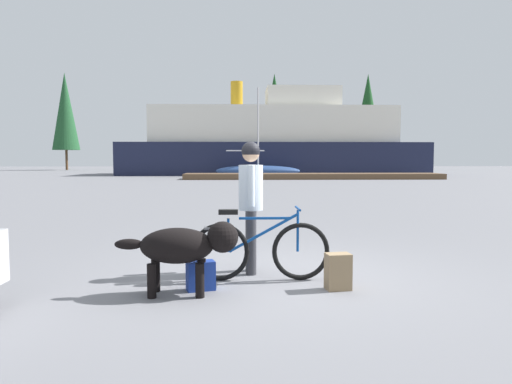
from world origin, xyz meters
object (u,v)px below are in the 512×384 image
bicycle (260,249)px  backpack (338,272)px  dog (185,246)px  person_cyclist (251,194)px  sailboat_moored (258,170)px  ferry_boat (274,142)px  handbag_pannier (201,276)px

bicycle → backpack: bearing=-27.0°
bicycle → dog: bearing=-145.5°
person_cyclist → sailboat_moored: (1.48, 33.02, -0.56)m
person_cyclist → dog: (-0.76, -1.00, -0.51)m
dog → backpack: (1.75, 0.14, -0.34)m
backpack → sailboat_moored: sailboat_moored is taller
sailboat_moored → person_cyclist: bearing=-92.6°
bicycle → sailboat_moored: size_ratio=0.24×
dog → ferry_boat: bearing=84.3°
dog → handbag_pannier: bearing=47.4°
handbag_pannier → ferry_boat: ferry_boat is taller
backpack → sailboat_moored: (0.49, 33.89, 0.28)m
dog → sailboat_moored: 34.10m
bicycle → handbag_pannier: size_ratio=5.12×
bicycle → ferry_boat: size_ratio=0.06×
person_cyclist → sailboat_moored: bearing=87.4°
dog → person_cyclist: bearing=52.9°
bicycle → person_cyclist: bearing=103.4°
backpack → person_cyclist: bearing=138.8°
ferry_boat → bicycle: bearing=-94.5°
dog → sailboat_moored: size_ratio=0.19×
ferry_boat → sailboat_moored: 6.00m
person_cyclist → dog: person_cyclist is taller
person_cyclist → sailboat_moored: 33.06m
handbag_pannier → backpack: bearing=-1.2°
person_cyclist → ferry_boat: size_ratio=0.06×
ferry_boat → sailboat_moored: (-1.66, -5.22, -2.46)m
dog → handbag_pannier: (0.16, 0.17, -0.38)m
bicycle → dog: (-0.86, -0.59, 0.16)m
bicycle → sailboat_moored: 33.46m
person_cyclist → backpack: (0.99, -0.87, -0.84)m
person_cyclist → backpack: bearing=-41.2°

